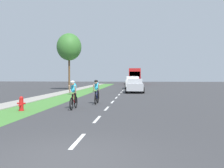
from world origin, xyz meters
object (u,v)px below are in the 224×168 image
at_px(cyclist_trailing, 97,92).
at_px(suv_white, 133,82).
at_px(street_tree_near, 69,47).
at_px(pickup_maroon, 136,81).
at_px(fire_hydrant_red, 21,104).
at_px(bus_red, 135,75).
at_px(sedan_silver, 135,86).
at_px(cyclist_lead, 74,94).

height_order(cyclist_trailing, suv_white, suv_white).
bearing_deg(street_tree_near, suv_white, 27.02).
distance_m(pickup_maroon, street_tree_near, 18.55).
height_order(fire_hydrant_red, pickup_maroon, pickup_maroon).
bearing_deg(bus_red, sedan_silver, -89.81).
xyz_separation_m(cyclist_lead, pickup_maroon, (3.50, 35.42, 0.02)).
xyz_separation_m(cyclist_trailing, bus_red, (2.37, 44.93, 1.17)).
relative_size(fire_hydrant_red, bus_red, 0.07).
bearing_deg(pickup_maroon, cyclist_trailing, -94.60).
distance_m(suv_white, bus_red, 23.74).
bearing_deg(suv_white, cyclist_lead, -97.13).
xyz_separation_m(suv_white, street_tree_near, (-8.28, -4.22, 4.67)).
distance_m(sedan_silver, suv_white, 9.02).
height_order(cyclist_lead, pickup_maroon, pickup_maroon).
relative_size(fire_hydrant_red, cyclist_lead, 0.44).
bearing_deg(suv_white, cyclist_trailing, -95.73).
xyz_separation_m(sedan_silver, pickup_maroon, (0.15, 20.41, 0.06)).
xyz_separation_m(pickup_maroon, bus_red, (-0.26, 12.31, 1.15)).
bearing_deg(fire_hydrant_red, bus_red, 83.19).
height_order(suv_white, street_tree_near, street_tree_near).
bearing_deg(sedan_silver, street_tree_near, 150.95).
bearing_deg(fire_hydrant_red, cyclist_lead, 20.12).
bearing_deg(street_tree_near, cyclist_trailing, -70.11).
bearing_deg(bus_red, cyclist_lead, -93.88).
xyz_separation_m(cyclist_trailing, suv_white, (2.13, 21.22, 0.14)).
distance_m(fire_hydrant_red, pickup_maroon, 36.87).
height_order(suv_white, bus_red, bus_red).
relative_size(cyclist_lead, street_tree_near, 0.23).
height_order(cyclist_lead, sedan_silver, cyclist_lead).
height_order(sedan_silver, suv_white, suv_white).
bearing_deg(street_tree_near, bus_red, 73.05).
bearing_deg(cyclist_trailing, street_tree_near, 109.89).
distance_m(fire_hydrant_red, street_tree_near, 21.56).
height_order(cyclist_lead, bus_red, bus_red).
bearing_deg(cyclist_trailing, fire_hydrant_red, -132.63).
height_order(cyclist_lead, cyclist_trailing, same).
height_order(cyclist_lead, street_tree_near, street_tree_near).
relative_size(fire_hydrant_red, suv_white, 0.16).
distance_m(cyclist_lead, street_tree_near, 21.04).
distance_m(cyclist_lead, pickup_maroon, 35.59).
bearing_deg(fire_hydrant_red, cyclist_trailing, 47.37).
height_order(cyclist_trailing, street_tree_near, street_tree_near).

